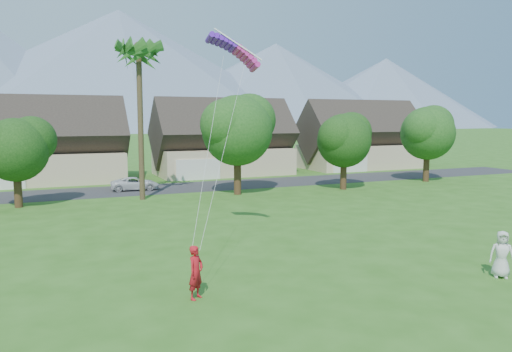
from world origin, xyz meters
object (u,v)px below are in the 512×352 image
kite_flyer (196,272)px  parafoil_kite (235,48)px  watcher (502,254)px  parked_car (135,184)px

kite_flyer → parafoil_kite: parafoil_kite is taller
kite_flyer → watcher: bearing=-51.4°
watcher → parafoil_kite: 15.13m
watcher → parked_car: bearing=145.9°
parked_car → parafoil_kite: 24.02m
watcher → parked_car: (-9.54, 31.14, -0.38)m
parafoil_kite → kite_flyer: bearing=-110.2°
kite_flyer → parked_car: 28.69m
kite_flyer → watcher: size_ratio=1.01×
kite_flyer → parked_car: size_ratio=0.46×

